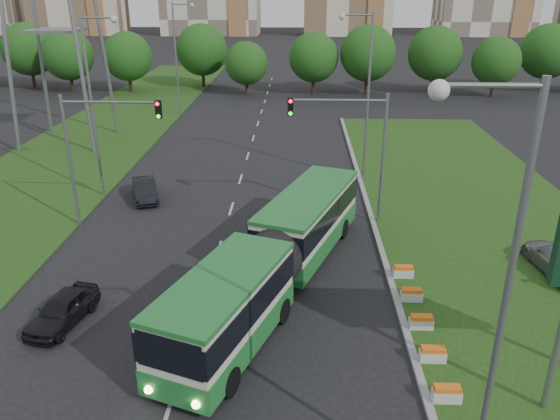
{
  "coord_description": "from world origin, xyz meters",
  "views": [
    {
      "loc": [
        1.4,
        -21.17,
        13.65
      ],
      "look_at": [
        0.45,
        5.59,
        2.6
      ],
      "focal_mm": 35.0,
      "sensor_mm": 36.0,
      "label": 1
    }
  ],
  "objects_px": {
    "traffic_mast_left": "(95,141)",
    "shopping_trolley": "(162,370)",
    "car_left_far": "(145,189)",
    "car_median": "(558,259)",
    "car_left_near": "(62,310)",
    "pedestrian": "(180,337)",
    "traffic_mast_median": "(357,139)",
    "articulated_bus": "(271,255)"
  },
  "relations": [
    {
      "from": "traffic_mast_median",
      "to": "car_left_far",
      "type": "relative_size",
      "value": 1.88
    },
    {
      "from": "car_left_near",
      "to": "pedestrian",
      "type": "xyz_separation_m",
      "value": [
        5.52,
        -1.96,
        0.1
      ]
    },
    {
      "from": "traffic_mast_left",
      "to": "pedestrian",
      "type": "distance_m",
      "value": 14.99
    },
    {
      "from": "articulated_bus",
      "to": "car_left_far",
      "type": "xyz_separation_m",
      "value": [
        -9.25,
        11.68,
        -1.13
      ]
    },
    {
      "from": "car_left_near",
      "to": "car_left_far",
      "type": "distance_m",
      "value": 14.94
    },
    {
      "from": "traffic_mast_median",
      "to": "traffic_mast_left",
      "type": "xyz_separation_m",
      "value": [
        -15.16,
        -1.0,
        0.0
      ]
    },
    {
      "from": "pedestrian",
      "to": "car_left_far",
      "type": "bearing_deg",
      "value": -3.51
    },
    {
      "from": "traffic_mast_median",
      "to": "car_median",
      "type": "bearing_deg",
      "value": -32.15
    },
    {
      "from": "traffic_mast_median",
      "to": "shopping_trolley",
      "type": "xyz_separation_m",
      "value": [
        -8.4,
        -14.68,
        -5.09
      ]
    },
    {
      "from": "traffic_mast_left",
      "to": "car_left_near",
      "type": "bearing_deg",
      "value": -80.95
    },
    {
      "from": "traffic_mast_median",
      "to": "car_left_far",
      "type": "xyz_separation_m",
      "value": [
        -13.89,
        3.55,
        -4.65
      ]
    },
    {
      "from": "articulated_bus",
      "to": "shopping_trolley",
      "type": "bearing_deg",
      "value": -99.48
    },
    {
      "from": "traffic_mast_median",
      "to": "car_left_near",
      "type": "bearing_deg",
      "value": -139.87
    },
    {
      "from": "car_left_far",
      "to": "car_median",
      "type": "bearing_deg",
      "value": -42.16
    },
    {
      "from": "shopping_trolley",
      "to": "car_left_near",
      "type": "bearing_deg",
      "value": 132.13
    },
    {
      "from": "traffic_mast_left",
      "to": "shopping_trolley",
      "type": "distance_m",
      "value": 16.09
    },
    {
      "from": "traffic_mast_median",
      "to": "car_left_far",
      "type": "bearing_deg",
      "value": 165.66
    },
    {
      "from": "car_median",
      "to": "pedestrian",
      "type": "bearing_deg",
      "value": 16.68
    },
    {
      "from": "pedestrian",
      "to": "shopping_trolley",
      "type": "distance_m",
      "value": 1.5
    },
    {
      "from": "traffic_mast_median",
      "to": "pedestrian",
      "type": "bearing_deg",
      "value": -120.9
    },
    {
      "from": "car_median",
      "to": "car_left_near",
      "type": "bearing_deg",
      "value": 7.35
    },
    {
      "from": "traffic_mast_left",
      "to": "car_left_far",
      "type": "bearing_deg",
      "value": 74.42
    },
    {
      "from": "traffic_mast_left",
      "to": "car_median",
      "type": "height_order",
      "value": "traffic_mast_left"
    },
    {
      "from": "car_left_far",
      "to": "pedestrian",
      "type": "xyz_separation_m",
      "value": [
        5.91,
        -16.89,
        0.08
      ]
    },
    {
      "from": "traffic_mast_left",
      "to": "car_left_far",
      "type": "distance_m",
      "value": 6.63
    },
    {
      "from": "articulated_bus",
      "to": "shopping_trolley",
      "type": "height_order",
      "value": "articulated_bus"
    },
    {
      "from": "car_left_far",
      "to": "articulated_bus",
      "type": "bearing_deg",
      "value": -71.47
    },
    {
      "from": "articulated_bus",
      "to": "car_left_far",
      "type": "bearing_deg",
      "value": 148.79
    },
    {
      "from": "articulated_bus",
      "to": "traffic_mast_left",
      "type": "bearing_deg",
      "value": 166.29
    },
    {
      "from": "traffic_mast_median",
      "to": "car_median",
      "type": "relative_size",
      "value": 1.65
    },
    {
      "from": "car_median",
      "to": "pedestrian",
      "type": "height_order",
      "value": "pedestrian"
    },
    {
      "from": "car_left_far",
      "to": "pedestrian",
      "type": "height_order",
      "value": "pedestrian"
    },
    {
      "from": "car_median",
      "to": "shopping_trolley",
      "type": "relative_size",
      "value": 9.31
    },
    {
      "from": "pedestrian",
      "to": "shopping_trolley",
      "type": "height_order",
      "value": "pedestrian"
    },
    {
      "from": "traffic_mast_median",
      "to": "pedestrian",
      "type": "relative_size",
      "value": 5.14
    },
    {
      "from": "car_left_near",
      "to": "pedestrian",
      "type": "relative_size",
      "value": 2.56
    },
    {
      "from": "traffic_mast_left",
      "to": "car_left_far",
      "type": "relative_size",
      "value": 1.88
    },
    {
      "from": "articulated_bus",
      "to": "car_left_near",
      "type": "distance_m",
      "value": 9.52
    },
    {
      "from": "car_left_near",
      "to": "car_median",
      "type": "distance_m",
      "value": 23.9
    },
    {
      "from": "car_left_far",
      "to": "pedestrian",
      "type": "bearing_deg",
      "value": -90.59
    },
    {
      "from": "car_median",
      "to": "pedestrian",
      "type": "relative_size",
      "value": 3.11
    },
    {
      "from": "traffic_mast_left",
      "to": "shopping_trolley",
      "type": "height_order",
      "value": "traffic_mast_left"
    }
  ]
}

